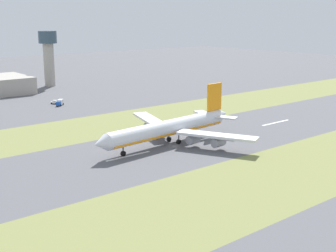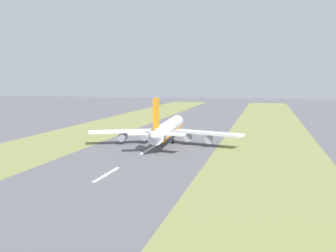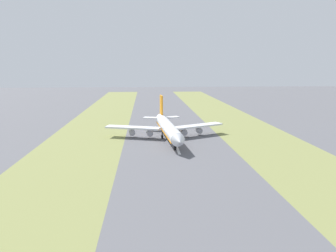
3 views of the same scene
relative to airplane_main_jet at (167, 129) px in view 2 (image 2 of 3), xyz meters
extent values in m
plane|color=#56565B|center=(-3.11, 1.19, -6.02)|extent=(800.00, 800.00, 0.00)
cube|color=olive|center=(-48.11, 1.19, -6.02)|extent=(40.00, 600.00, 0.01)
cube|color=olive|center=(41.89, 1.19, -6.02)|extent=(40.00, 600.00, 0.01)
cube|color=silver|center=(-3.11, -58.10, -6.01)|extent=(1.20, 18.00, 0.01)
cube|color=silver|center=(-3.11, -18.10, -6.01)|extent=(1.20, 18.00, 0.01)
cube|color=silver|center=(-3.11, 21.90, -6.01)|extent=(1.20, 18.00, 0.01)
cylinder|color=silver|center=(-0.15, 1.90, 0.18)|extent=(10.46, 56.30, 6.00)
cone|color=silver|center=(-2.59, 32.30, 0.18)|extent=(6.26, 5.45, 5.88)
cone|color=silver|center=(2.33, -29.00, 0.98)|extent=(5.56, 6.39, 5.10)
cube|color=orange|center=(-0.15, 1.90, -1.47)|extent=(9.98, 54.04, 0.70)
cube|color=silver|center=(-17.02, -6.70, -0.72)|extent=(28.62, 18.34, 0.90)
cube|color=silver|center=(17.87, -3.90, -0.72)|extent=(29.47, 14.40, 0.90)
cylinder|color=#93939E|center=(-8.80, -2.81, -3.17)|extent=(3.57, 5.04, 3.20)
cylinder|color=#93939E|center=(-17.49, -7.02, -3.17)|extent=(3.57, 5.04, 3.20)
cylinder|color=#93939E|center=(9.14, -1.37, -3.17)|extent=(3.57, 5.04, 3.20)
cylinder|color=#93939E|center=(18.39, -4.14, -3.17)|extent=(3.57, 5.04, 3.20)
cube|color=orange|center=(1.93, -24.02, 8.68)|extent=(1.44, 8.04, 11.00)
cube|color=silver|center=(-3.56, -24.46, 1.18)|extent=(10.92, 7.90, 0.60)
cube|color=silver|center=(7.41, -23.58, 1.18)|extent=(10.75, 6.60, 0.60)
cylinder|color=#59595E|center=(-1.85, 23.11, -3.52)|extent=(0.50, 0.50, 3.20)
cylinder|color=black|center=(-1.85, 23.11, -5.12)|extent=(1.04, 1.87, 1.80)
cylinder|color=#59595E|center=(-2.50, -1.30, -3.52)|extent=(0.50, 0.50, 3.20)
cylinder|color=black|center=(-2.50, -1.30, -5.12)|extent=(1.04, 1.87, 1.80)
cylinder|color=#59595E|center=(2.68, -0.88, -3.52)|extent=(0.50, 0.50, 3.20)
cylinder|color=black|center=(2.68, -0.88, -5.12)|extent=(1.04, 1.87, 1.80)
camera|label=1|loc=(-129.39, 108.46, 40.91)|focal=50.00mm
camera|label=2|loc=(40.23, -159.57, 20.78)|focal=42.00mm
camera|label=3|loc=(11.31, 164.87, 31.62)|focal=35.00mm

